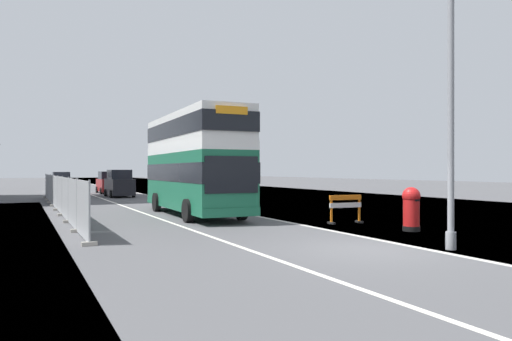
{
  "coord_description": "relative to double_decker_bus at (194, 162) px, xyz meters",
  "views": [
    {
      "loc": [
        -8.66,
        -10.54,
        2.21
      ],
      "look_at": [
        0.26,
        7.6,
        2.2
      ],
      "focal_mm": 33.61,
      "sensor_mm": 36.0,
      "label": 1
    }
  ],
  "objects": [
    {
      "name": "ground",
      "position": [
        1.49,
        -11.91,
        -2.68
      ],
      "size": [
        140.0,
        280.0,
        0.1
      ],
      "color": "#4C4C4F"
    },
    {
      "name": "double_decker_bus",
      "position": [
        0.0,
        0.0,
        0.0
      ],
      "size": [
        2.96,
        10.28,
        4.94
      ],
      "color": "#196042",
      "rests_on": "ground"
    },
    {
      "name": "lamppost_foreground",
      "position": [
        3.08,
        -12.98,
        1.92
      ],
      "size": [
        0.29,
        0.7,
        9.58
      ],
      "color": "gray",
      "rests_on": "ground"
    },
    {
      "name": "red_pillar_postbox",
      "position": [
        5.07,
        -9.42,
        -1.75
      ],
      "size": [
        0.65,
        0.65,
        1.6
      ],
      "color": "black",
      "rests_on": "ground"
    },
    {
      "name": "roadworks_barrier",
      "position": [
        4.44,
        -6.34,
        -1.9
      ],
      "size": [
        1.52,
        0.55,
        1.18
      ],
      "color": "orange",
      "rests_on": "ground"
    },
    {
      "name": "construction_site_fence",
      "position": [
        -5.88,
        5.75,
        -1.7
      ],
      "size": [
        0.44,
        27.4,
        1.94
      ],
      "color": "#A8AAAD",
      "rests_on": "ground"
    },
    {
      "name": "car_oncoming_near",
      "position": [
        -0.33,
        18.2,
        -1.58
      ],
      "size": [
        1.97,
        4.49,
        2.25
      ],
      "color": "black",
      "rests_on": "ground"
    },
    {
      "name": "car_receding_mid",
      "position": [
        -0.12,
        25.0,
        -1.65
      ],
      "size": [
        1.95,
        4.23,
        2.09
      ],
      "color": "maroon",
      "rests_on": "ground"
    },
    {
      "name": "car_receding_far",
      "position": [
        -3.94,
        31.17,
        -1.66
      ],
      "size": [
        1.94,
        4.57,
        2.03
      ],
      "color": "silver",
      "rests_on": "ground"
    }
  ]
}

